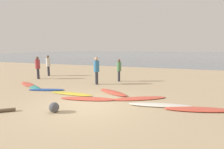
# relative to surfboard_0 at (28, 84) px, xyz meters

# --- Properties ---
(ground_plane) EXTENTS (120.00, 120.00, 0.20)m
(ground_plane) POSITION_rel_surfboard_0_xyz_m (5.59, 7.77, -0.14)
(ground_plane) COLOR tan
(ground_plane) RESTS_ON ground
(ocean_water) EXTENTS (140.00, 100.00, 0.01)m
(ocean_water) POSITION_rel_surfboard_0_xyz_m (5.59, 63.18, -0.04)
(ocean_water) COLOR slate
(ocean_water) RESTS_ON ground
(surfboard_0) EXTENTS (2.14, 1.53, 0.08)m
(surfboard_0) POSITION_rel_surfboard_0_xyz_m (0.00, 0.00, 0.00)
(surfboard_0) COLOR #D84C38
(surfboard_0) RESTS_ON ground
(surfboard_1) EXTENTS (2.28, 1.57, 0.07)m
(surfboard_1) POSITION_rel_surfboard_0_xyz_m (0.90, -0.44, -0.01)
(surfboard_1) COLOR teal
(surfboard_1) RESTS_ON ground
(surfboard_2) EXTENTS (2.09, 1.12, 0.07)m
(surfboard_2) POSITION_rel_surfboard_0_xyz_m (2.17, -0.77, -0.01)
(surfboard_2) COLOR #1E479E
(surfboard_2) RESTS_ON ground
(surfboard_3) EXTENTS (2.48, 0.56, 0.06)m
(surfboard_3) POSITION_rel_surfboard_0_xyz_m (3.99, -1.00, -0.01)
(surfboard_3) COLOR yellow
(surfboard_3) RESTS_ON ground
(surfboard_4) EXTENTS (2.70, 1.18, 0.07)m
(surfboard_4) POSITION_rel_surfboard_0_xyz_m (5.26, -1.55, -0.01)
(surfboard_4) COLOR #D84C38
(surfboard_4) RESTS_ON ground
(surfboard_5) EXTENTS (2.08, 1.55, 0.10)m
(surfboard_5) POSITION_rel_surfboard_0_xyz_m (5.97, -0.03, 0.01)
(surfboard_5) COLOR #D84C38
(surfboard_5) RESTS_ON ground
(surfboard_6) EXTENTS (2.57, 1.84, 0.07)m
(surfboard_6) POSITION_rel_surfboard_0_xyz_m (7.51, -0.64, -0.01)
(surfboard_6) COLOR #D84C38
(surfboard_6) RESTS_ON ground
(surfboard_7) EXTENTS (2.63, 1.05, 0.10)m
(surfboard_7) POSITION_rel_surfboard_0_xyz_m (8.52, -1.36, 0.01)
(surfboard_7) COLOR silver
(surfboard_7) RESTS_ON ground
(surfboard_8) EXTENTS (2.64, 1.23, 0.09)m
(surfboard_8) POSITION_rel_surfboard_0_xyz_m (9.97, -1.35, 0.00)
(surfboard_8) COLOR #D84C38
(surfboard_8) RESTS_ON ground
(person_0) EXTENTS (0.37, 0.37, 1.81)m
(person_0) POSITION_rel_surfboard_0_xyz_m (4.13, 1.78, 1.02)
(person_0) COLOR #2D2D38
(person_0) RESTS_ON ground
(person_1) EXTENTS (0.33, 0.33, 1.62)m
(person_1) POSITION_rel_surfboard_0_xyz_m (5.19, 3.30, 0.91)
(person_1) COLOR #2D2D38
(person_1) RESTS_ON ground
(person_2) EXTENTS (0.36, 0.36, 1.78)m
(person_2) POSITION_rel_surfboard_0_xyz_m (-1.39, 3.65, 1.01)
(person_2) COLOR #2D2D38
(person_2) RESTS_ON ground
(person_3) EXTENTS (0.35, 0.35, 1.75)m
(person_3) POSITION_rel_surfboard_0_xyz_m (-1.06, 2.07, 0.99)
(person_3) COLOR #2D2D38
(person_3) RESTS_ON ground
(beach_rock_near) EXTENTS (0.38, 0.38, 0.38)m
(beach_rock_near) POSITION_rel_surfboard_0_xyz_m (4.88, -3.48, 0.15)
(beach_rock_near) COLOR #4C4C51
(beach_rock_near) RESTS_ON ground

